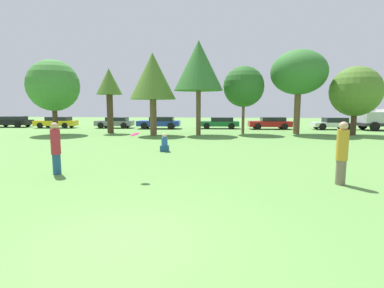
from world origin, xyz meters
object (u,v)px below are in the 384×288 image
(parked_car_blue, at_px, (160,122))
(parked_car_green, at_px, (220,123))
(bystander_sitting, at_px, (165,144))
(tree_1, at_px, (109,84))
(person_thrower, at_px, (56,148))
(parked_car_yellow, at_px, (57,122))
(parked_car_white, at_px, (333,123))
(parked_car_grey, at_px, (115,122))
(tree_0, at_px, (53,86))
(tree_4, at_px, (244,87))
(parked_car_black, at_px, (12,121))
(tree_5, at_px, (299,73))
(tree_3, at_px, (199,66))
(person_catcher, at_px, (342,153))
(frisbee, at_px, (135,134))
(tree_2, at_px, (153,77))
(tree_6, at_px, (356,92))
(parked_car_red, at_px, (270,123))

(parked_car_blue, distance_m, parked_car_green, 6.47)
(bystander_sitting, bearing_deg, tree_1, 123.98)
(person_thrower, distance_m, parked_car_yellow, 25.07)
(parked_car_white, bearing_deg, parked_car_grey, -2.73)
(tree_0, distance_m, parked_car_grey, 8.83)
(tree_1, bearing_deg, person_thrower, -75.08)
(tree_0, bearing_deg, parked_car_white, 17.29)
(tree_4, bearing_deg, parked_car_black, 167.24)
(person_thrower, height_order, tree_5, tree_5)
(tree_3, bearing_deg, parked_car_white, 28.90)
(person_thrower, distance_m, bystander_sitting, 6.24)
(parked_car_yellow, xyz_separation_m, parked_car_green, (18.10, 0.82, -0.00))
(person_catcher, bearing_deg, parked_car_white, -106.38)
(parked_car_yellow, bearing_deg, frisbee, 122.14)
(frisbee, xyz_separation_m, tree_2, (-2.86, 14.61, 3.28))
(tree_2, xyz_separation_m, tree_3, (3.65, 0.72, 0.90))
(tree_5, height_order, parked_car_green, tree_5)
(tree_0, bearing_deg, tree_4, 7.19)
(tree_1, xyz_separation_m, parked_car_white, (21.33, 6.45, -3.66))
(tree_0, relative_size, tree_6, 1.12)
(parked_car_black, bearing_deg, tree_3, 158.54)
(parked_car_black, bearing_deg, tree_0, 138.44)
(person_thrower, bearing_deg, tree_4, 67.96)
(tree_1, height_order, tree_3, tree_3)
(tree_4, bearing_deg, person_thrower, -114.59)
(person_thrower, distance_m, parked_car_green, 23.08)
(person_thrower, bearing_deg, parked_car_yellow, 122.97)
(person_catcher, relative_size, tree_2, 0.29)
(tree_4, relative_size, tree_5, 0.81)
(person_catcher, bearing_deg, bystander_sitting, -39.79)
(frisbee, bearing_deg, parked_car_green, 83.80)
(frisbee, xyz_separation_m, tree_5, (9.17, 17.16, 3.74))
(person_thrower, xyz_separation_m, parked_car_red, (10.75, 22.20, -0.26))
(parked_car_yellow, bearing_deg, tree_6, 166.08)
(person_catcher, bearing_deg, parked_car_red, -91.13)
(parked_car_white, bearing_deg, parked_car_black, -3.14)
(person_thrower, bearing_deg, tree_6, 46.84)
(tree_3, distance_m, parked_car_black, 23.95)
(tree_3, distance_m, tree_4, 4.34)
(parked_car_yellow, bearing_deg, parked_car_blue, 176.75)
(frisbee, xyz_separation_m, tree_4, (4.57, 16.76, 2.58))
(parked_car_blue, distance_m, parked_car_red, 11.77)
(tree_2, distance_m, parked_car_yellow, 15.31)
(tree_6, height_order, parked_car_grey, tree_6)
(frisbee, bearing_deg, tree_0, 127.84)
(frisbee, relative_size, parked_car_green, 0.07)
(parked_car_grey, bearing_deg, tree_4, 153.90)
(person_thrower, height_order, tree_1, tree_1)
(person_thrower, bearing_deg, parked_car_red, 66.71)
(tree_4, relative_size, parked_car_red, 1.29)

